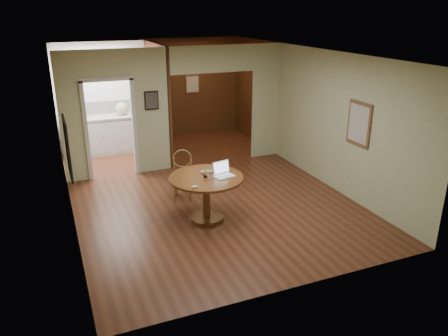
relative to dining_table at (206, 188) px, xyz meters
name	(u,v)px	position (x,y,z in m)	size (l,w,h in m)	color
floor	(221,211)	(0.35, 0.19, -0.58)	(5.00, 5.00, 0.00)	#4A2515
room_shell	(151,109)	(-0.11, 3.29, 0.70)	(5.20, 7.50, 5.00)	white
dining_table	(206,188)	(0.00, 0.00, 0.00)	(1.26, 1.26, 0.79)	brown
chair	(183,172)	(-0.10, 1.04, -0.06)	(0.51, 0.51, 0.94)	olive
open_laptop	(223,172)	(0.29, -0.04, 0.27)	(0.37, 0.35, 0.23)	white
closed_laptop	(210,172)	(0.12, 0.14, 0.22)	(0.32, 0.21, 0.03)	silver
mouse	(194,187)	(-0.34, -0.38, 0.22)	(0.10, 0.05, 0.04)	white
wine_glass	(206,174)	(-0.02, -0.02, 0.26)	(0.09, 0.09, 0.10)	white
pen	(210,180)	(0.01, -0.17, 0.21)	(0.01, 0.01, 0.14)	#0B1A52
kitchen_cabinet	(108,135)	(-1.00, 4.39, -0.11)	(2.06, 0.60, 0.94)	silver
grocery_bag	(122,109)	(-0.61, 4.39, 0.51)	(0.31, 0.27, 0.31)	#C1B38D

